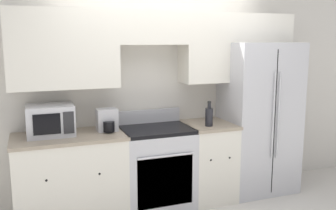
# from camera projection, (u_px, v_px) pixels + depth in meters

# --- Properties ---
(wall_back) EXTENTS (8.00, 0.39, 2.60)m
(wall_back) POSITION_uv_depth(u_px,v_px,m) (160.00, 74.00, 4.39)
(wall_back) COLOR beige
(wall_back) RESTS_ON ground_plane
(lower_cabinets_left) EXTENTS (1.14, 0.64, 0.92)m
(lower_cabinets_left) POSITION_uv_depth(u_px,v_px,m) (71.00, 178.00, 3.93)
(lower_cabinets_left) COLOR silver
(lower_cabinets_left) RESTS_ON ground_plane
(lower_cabinets_right) EXTENTS (0.55, 0.64, 0.92)m
(lower_cabinets_right) POSITION_uv_depth(u_px,v_px,m) (208.00, 160.00, 4.49)
(lower_cabinets_right) COLOR silver
(lower_cabinets_right) RESTS_ON ground_plane
(oven_range) EXTENTS (0.78, 0.65, 1.08)m
(oven_range) POSITION_uv_depth(u_px,v_px,m) (156.00, 167.00, 4.26)
(oven_range) COLOR #B7B7BC
(oven_range) RESTS_ON ground_plane
(refrigerator) EXTENTS (0.88, 0.71, 1.86)m
(refrigerator) POSITION_uv_depth(u_px,v_px,m) (258.00, 118.00, 4.68)
(refrigerator) COLOR #B7B7BC
(refrigerator) RESTS_ON ground_plane
(microwave) EXTENTS (0.47, 0.39, 0.31)m
(microwave) POSITION_uv_depth(u_px,v_px,m) (50.00, 120.00, 3.84)
(microwave) COLOR #B7B7BC
(microwave) RESTS_ON lower_cabinets_left
(bottle) EXTENTS (0.09, 0.09, 0.29)m
(bottle) POSITION_uv_depth(u_px,v_px,m) (209.00, 116.00, 4.25)
(bottle) COLOR black
(bottle) RESTS_ON lower_cabinets_right
(coffee_maker) EXTENTS (0.22, 0.24, 0.24)m
(coffee_maker) POSITION_uv_depth(u_px,v_px,m) (107.00, 121.00, 4.02)
(coffee_maker) COLOR #B7B7BC
(coffee_maker) RESTS_ON lower_cabinets_left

